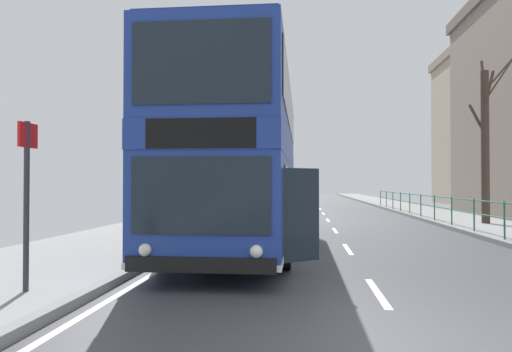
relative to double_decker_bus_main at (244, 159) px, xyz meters
name	(u,v)px	position (x,y,z in m)	size (l,w,h in m)	color
ground	(346,348)	(2.01, -7.60, -2.32)	(15.80, 140.00, 0.20)	#424247
double_decker_bus_main	(244,159)	(0.00, 0.00, 0.00)	(3.21, 10.97, 4.50)	navy
pedestrian_railing_far_kerb	(452,206)	(7.18, 5.79, -1.49)	(0.05, 32.25, 1.07)	#236B4C
bus_stop_sign_near	(27,186)	(-2.40, -6.03, -0.69)	(0.08, 0.44, 2.46)	#2D2D33
bare_tree_far_00	(485,139)	(8.77, 6.70, 1.09)	(1.90, 2.23, 7.00)	#423328
background_building_00	(512,125)	(18.36, 26.77, 4.10)	(9.94, 11.74, 12.86)	gray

